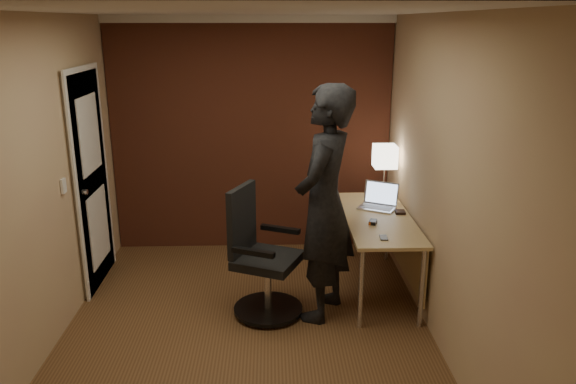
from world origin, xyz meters
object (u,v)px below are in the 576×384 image
Objects in this scene: mouse at (373,222)px; person at (324,205)px; office_chair at (260,261)px; desk at (385,229)px; desk_lamp at (385,157)px; laptop at (379,201)px; phone at (384,238)px; wallet at (400,212)px.

person reaches higher than mouse.
mouse is 1.05m from office_chair.
desk is at bearing 71.20° from mouse.
person is (0.53, -0.03, 0.50)m from office_chair.
desk_lamp reaches higher than laptop.
laptop is at bearing 86.07° from phone.
office_chair is at bearing -160.57° from desk.
wallet is 1.41m from office_chair.
phone is (-0.11, -0.81, -0.06)m from laptop.
desk is 0.76× the size of person.
mouse is 0.09× the size of office_chair.
laptop is 0.38× the size of office_chair.
desk_lamp is 5.35× the size of mouse.
laptop is 3.59× the size of phone.
phone is at bearing -65.42° from mouse.
desk_lamp is 0.49× the size of office_chair.
desk_lamp is at bearing 92.88° from mouse.
desk is 0.33m from laptop.
wallet is at bearing 148.10° from person.
wallet is at bearing 62.27° from mouse.
laptop is 3.75× the size of wallet.
laptop is 0.25m from wallet.
desk is at bearing 149.19° from person.
office_chair is (-1.23, -0.99, -0.66)m from desk_lamp.
person is (-0.76, -0.52, 0.25)m from wallet.
laptop is at bearing 93.29° from desk.
desk is 0.28m from mouse.
office_chair is (-0.99, -0.21, -0.26)m from mouse.
desk_lamp is at bearing 81.62° from desk.
desk is at bearing -150.59° from wallet.
wallet is at bearing 20.67° from office_chair.
desk is 13.64× the size of wallet.
desk is 0.22m from wallet.
mouse is 0.57m from person.
wallet reaches higher than phone.
person reaches higher than laptop.
desk is 13.04× the size of phone.
mouse is at bearing 141.79° from person.
laptop reaches higher than wallet.
office_chair is 0.56× the size of person.
office_chair is at bearing 176.49° from phone.
desk_lamp is (0.09, 0.58, 0.55)m from desk.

